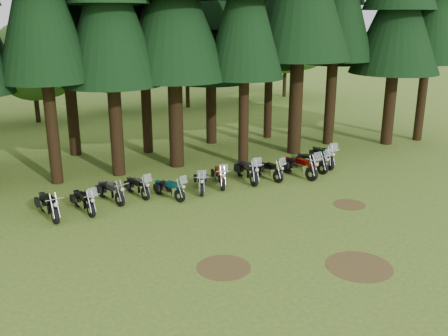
{
  "coord_description": "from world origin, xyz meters",
  "views": [
    {
      "loc": [
        -9.79,
        -15.04,
        7.95
      ],
      "look_at": [
        0.66,
        5.0,
        1.0
      ],
      "focal_mm": 40.0,
      "sensor_mm": 36.0,
      "label": 1
    }
  ],
  "objects_px": {
    "motorcycle_0": "(49,206)",
    "motorcycle_2": "(111,192)",
    "motorcycle_3": "(138,187)",
    "motorcycle_8": "(268,171)",
    "motorcycle_4": "(169,189)",
    "motorcycle_11": "(323,157)",
    "motorcycle_1": "(84,202)",
    "motorcycle_6": "(220,176)",
    "motorcycle_9": "(299,167)",
    "motorcycle_7": "(247,171)",
    "motorcycle_5": "(201,182)",
    "motorcycle_10": "(312,162)"
  },
  "relations": [
    {
      "from": "motorcycle_1",
      "to": "motorcycle_8",
      "type": "height_order",
      "value": "motorcycle_1"
    },
    {
      "from": "motorcycle_3",
      "to": "motorcycle_5",
      "type": "relative_size",
      "value": 1.01
    },
    {
      "from": "motorcycle_1",
      "to": "motorcycle_11",
      "type": "distance_m",
      "value": 13.14
    },
    {
      "from": "motorcycle_5",
      "to": "motorcycle_10",
      "type": "xyz_separation_m",
      "value": [
        6.55,
        0.16,
        0.04
      ]
    },
    {
      "from": "motorcycle_6",
      "to": "motorcycle_10",
      "type": "distance_m",
      "value": 5.4
    },
    {
      "from": "motorcycle_3",
      "to": "motorcycle_7",
      "type": "xyz_separation_m",
      "value": [
        5.5,
        -0.48,
        0.08
      ]
    },
    {
      "from": "motorcycle_3",
      "to": "motorcycle_6",
      "type": "distance_m",
      "value": 4.02
    },
    {
      "from": "motorcycle_8",
      "to": "motorcycle_3",
      "type": "bearing_deg",
      "value": 162.36
    },
    {
      "from": "motorcycle_7",
      "to": "motorcycle_11",
      "type": "bearing_deg",
      "value": 10.29
    },
    {
      "from": "motorcycle_0",
      "to": "motorcycle_9",
      "type": "xyz_separation_m",
      "value": [
        12.24,
        -0.37,
        0.03
      ]
    },
    {
      "from": "motorcycle_7",
      "to": "motorcycle_6",
      "type": "bearing_deg",
      "value": -176.11
    },
    {
      "from": "motorcycle_0",
      "to": "motorcycle_3",
      "type": "distance_m",
      "value": 4.08
    },
    {
      "from": "motorcycle_8",
      "to": "motorcycle_11",
      "type": "relative_size",
      "value": 0.86
    },
    {
      "from": "motorcycle_3",
      "to": "motorcycle_11",
      "type": "xyz_separation_m",
      "value": [
        10.51,
        -0.09,
        0.09
      ]
    },
    {
      "from": "motorcycle_4",
      "to": "motorcycle_9",
      "type": "distance_m",
      "value": 7.06
    },
    {
      "from": "motorcycle_0",
      "to": "motorcycle_7",
      "type": "distance_m",
      "value": 9.52
    },
    {
      "from": "motorcycle_0",
      "to": "motorcycle_11",
      "type": "relative_size",
      "value": 0.93
    },
    {
      "from": "motorcycle_3",
      "to": "motorcycle_8",
      "type": "height_order",
      "value": "motorcycle_8"
    },
    {
      "from": "motorcycle_2",
      "to": "motorcycle_4",
      "type": "height_order",
      "value": "motorcycle_4"
    },
    {
      "from": "motorcycle_2",
      "to": "motorcycle_6",
      "type": "height_order",
      "value": "motorcycle_6"
    },
    {
      "from": "motorcycle_11",
      "to": "motorcycle_5",
      "type": "bearing_deg",
      "value": -164.1
    },
    {
      "from": "motorcycle_0",
      "to": "motorcycle_4",
      "type": "height_order",
      "value": "motorcycle_4"
    },
    {
      "from": "motorcycle_3",
      "to": "motorcycle_10",
      "type": "distance_m",
      "value": 9.42
    },
    {
      "from": "motorcycle_0",
      "to": "motorcycle_1",
      "type": "bearing_deg",
      "value": -11.55
    },
    {
      "from": "motorcycle_6",
      "to": "motorcycle_5",
      "type": "bearing_deg",
      "value": -148.54
    },
    {
      "from": "motorcycle_2",
      "to": "motorcycle_11",
      "type": "distance_m",
      "value": 11.79
    },
    {
      "from": "motorcycle_11",
      "to": "motorcycle_8",
      "type": "bearing_deg",
      "value": -160.2
    },
    {
      "from": "motorcycle_3",
      "to": "motorcycle_10",
      "type": "relative_size",
      "value": 0.91
    },
    {
      "from": "motorcycle_3",
      "to": "motorcycle_4",
      "type": "distance_m",
      "value": 1.51
    },
    {
      "from": "motorcycle_1",
      "to": "motorcycle_5",
      "type": "distance_m",
      "value": 5.46
    },
    {
      "from": "motorcycle_4",
      "to": "motorcycle_6",
      "type": "relative_size",
      "value": 0.92
    },
    {
      "from": "motorcycle_0",
      "to": "motorcycle_2",
      "type": "distance_m",
      "value": 2.79
    },
    {
      "from": "motorcycle_6",
      "to": "motorcycle_7",
      "type": "bearing_deg",
      "value": 15.04
    },
    {
      "from": "motorcycle_4",
      "to": "motorcycle_8",
      "type": "relative_size",
      "value": 0.93
    },
    {
      "from": "motorcycle_4",
      "to": "motorcycle_8",
      "type": "bearing_deg",
      "value": -17.65
    },
    {
      "from": "motorcycle_2",
      "to": "motorcycle_8",
      "type": "relative_size",
      "value": 0.99
    },
    {
      "from": "motorcycle_8",
      "to": "motorcycle_6",
      "type": "bearing_deg",
      "value": 162.71
    },
    {
      "from": "motorcycle_2",
      "to": "motorcycle_11",
      "type": "relative_size",
      "value": 0.85
    },
    {
      "from": "motorcycle_1",
      "to": "motorcycle_7",
      "type": "relative_size",
      "value": 0.89
    },
    {
      "from": "motorcycle_2",
      "to": "motorcycle_9",
      "type": "height_order",
      "value": "motorcycle_9"
    },
    {
      "from": "motorcycle_9",
      "to": "motorcycle_10",
      "type": "height_order",
      "value": "motorcycle_9"
    },
    {
      "from": "motorcycle_11",
      "to": "motorcycle_9",
      "type": "bearing_deg",
      "value": -144.86
    },
    {
      "from": "motorcycle_0",
      "to": "motorcycle_7",
      "type": "relative_size",
      "value": 0.96
    },
    {
      "from": "motorcycle_1",
      "to": "motorcycle_11",
      "type": "bearing_deg",
      "value": -6.35
    },
    {
      "from": "motorcycle_0",
      "to": "motorcycle_2",
      "type": "xyz_separation_m",
      "value": [
        2.73,
        0.59,
        -0.04
      ]
    },
    {
      "from": "motorcycle_5",
      "to": "motorcycle_10",
      "type": "relative_size",
      "value": 0.89
    },
    {
      "from": "motorcycle_2",
      "to": "motorcycle_1",
      "type": "bearing_deg",
      "value": -167.1
    },
    {
      "from": "motorcycle_0",
      "to": "motorcycle_9",
      "type": "relative_size",
      "value": 0.94
    },
    {
      "from": "motorcycle_4",
      "to": "motorcycle_11",
      "type": "xyz_separation_m",
      "value": [
        9.35,
        0.88,
        0.1
      ]
    },
    {
      "from": "motorcycle_1",
      "to": "motorcycle_5",
      "type": "relative_size",
      "value": 1.07
    }
  ]
}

